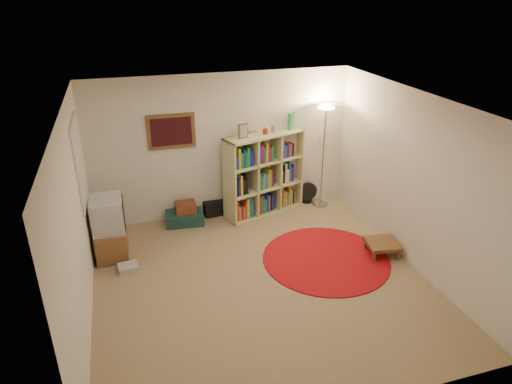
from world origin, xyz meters
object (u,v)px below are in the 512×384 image
at_px(suitcase, 185,218).
at_px(floor_fan, 308,193).
at_px(bookshelf, 263,175).
at_px(floor_lamp, 325,122).
at_px(side_table, 382,244).
at_px(tv_stand, 110,229).

bearing_deg(suitcase, floor_fan, 9.02).
relative_size(bookshelf, suitcase, 2.66).
bearing_deg(suitcase, floor_lamp, 5.14).
bearing_deg(side_table, tv_stand, 163.53).
xyz_separation_m(bookshelf, floor_fan, (0.93, 0.11, -0.51)).
bearing_deg(side_table, suitcase, 145.66).
relative_size(bookshelf, side_table, 3.33).
xyz_separation_m(floor_fan, suitcase, (-2.35, -0.15, -0.10)).
xyz_separation_m(floor_lamp, floor_fan, (-0.19, 0.16, -1.39)).
bearing_deg(bookshelf, side_table, -73.41).
bearing_deg(bookshelf, floor_lamp, -20.23).
bearing_deg(tv_stand, floor_lamp, 11.01).
xyz_separation_m(floor_fan, tv_stand, (-3.56, -0.86, 0.26)).
height_order(floor_lamp, floor_fan, floor_lamp).
xyz_separation_m(bookshelf, side_table, (1.31, -1.91, -0.53)).
distance_m(bookshelf, side_table, 2.37).
distance_m(tv_stand, suitcase, 1.44).
relative_size(floor_lamp, side_table, 3.64).
height_order(floor_lamp, side_table, floor_lamp).
bearing_deg(floor_fan, suitcase, 177.63).
bearing_deg(floor_fan, floor_lamp, -45.87).
bearing_deg(floor_lamp, side_table, -84.31).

